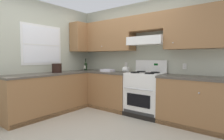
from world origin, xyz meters
TOP-DOWN VIEW (x-y plane):
  - ground_plane at (0.00, 0.00)m, footprint 7.04×7.04m
  - wall_back at (0.41, 1.53)m, footprint 4.68×0.57m
  - wall_left at (-1.59, 0.23)m, footprint 0.47×4.00m
  - counter_back_run at (0.19, 1.24)m, footprint 3.60×0.65m
  - counter_left_run at (-1.24, -0.00)m, footprint 0.63×1.91m
  - stove at (0.50, 1.25)m, footprint 0.76×0.62m
  - wine_bottle at (-1.24, 1.18)m, footprint 0.08×0.08m
  - bowl at (-0.52, 1.24)m, footprint 0.31×0.23m
  - bucket at (-1.24, 0.26)m, footprint 0.23×0.23m
  - paper_towel_roll at (-0.04, 1.33)m, footprint 0.13×0.13m

SIDE VIEW (x-z plane):
  - ground_plane at x=0.00m, z-range 0.00..0.00m
  - counter_back_run at x=0.19m, z-range 0.00..0.91m
  - counter_left_run at x=-1.24m, z-range 0.00..0.91m
  - stove at x=0.50m, z-range -0.12..1.08m
  - bowl at x=-0.52m, z-range 0.90..0.96m
  - paper_towel_roll at x=-0.04m, z-range 0.91..1.04m
  - bucket at x=-1.24m, z-range 0.92..1.13m
  - wine_bottle at x=-1.24m, z-range 0.87..1.19m
  - wall_left at x=-1.59m, z-range 0.07..2.62m
  - wall_back at x=0.41m, z-range 0.20..2.75m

